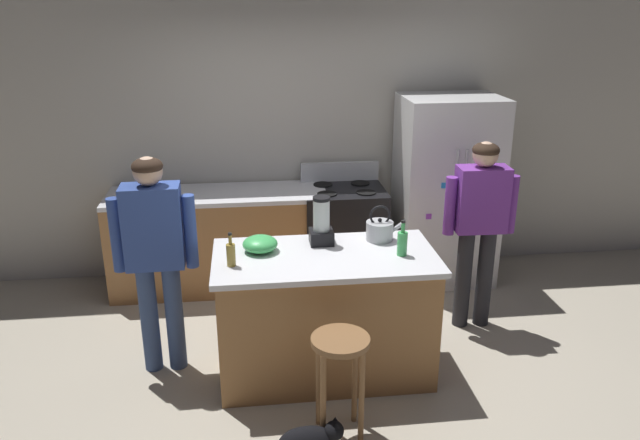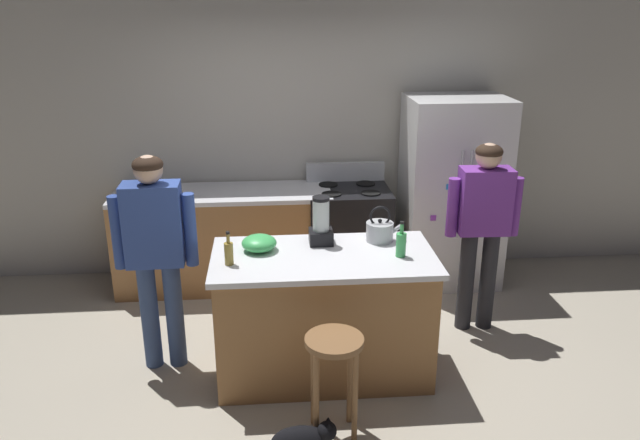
{
  "view_description": "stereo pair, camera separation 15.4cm",
  "coord_description": "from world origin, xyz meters",
  "views": [
    {
      "loc": [
        -0.51,
        -3.91,
        2.63
      ],
      "look_at": [
        0.0,
        0.3,
        1.09
      ],
      "focal_mm": 34.6,
      "sensor_mm": 36.0,
      "label": 1
    },
    {
      "loc": [
        -0.36,
        -3.93,
        2.63
      ],
      "look_at": [
        0.0,
        0.3,
        1.09
      ],
      "focal_mm": 34.6,
      "sensor_mm": 36.0,
      "label": 2
    }
  ],
  "objects": [
    {
      "name": "refrigerator",
      "position": [
        1.35,
        1.5,
        0.89
      ],
      "size": [
        0.9,
        0.73,
        1.78
      ],
      "color": "silver",
      "rests_on": "ground_plane"
    },
    {
      "name": "bottle_soda",
      "position": [
        0.53,
        -0.07,
        1.03
      ],
      "size": [
        0.07,
        0.07,
        0.26
      ],
      "color": "#3FB259",
      "rests_on": "kitchen_island"
    },
    {
      "name": "ground_plane",
      "position": [
        0.0,
        0.0,
        0.0
      ],
      "size": [
        14.0,
        14.0,
        0.0
      ],
      "primitive_type": "plane",
      "color": "#B2A893"
    },
    {
      "name": "bottle_vinegar",
      "position": [
        -0.65,
        -0.11,
        1.02
      ],
      "size": [
        0.06,
        0.06,
        0.24
      ],
      "color": "olive",
      "rests_on": "kitchen_island"
    },
    {
      "name": "mixing_bowl",
      "position": [
        -0.45,
        0.12,
        0.99
      ],
      "size": [
        0.25,
        0.25,
        0.11
      ],
      "primitive_type": "ellipsoid",
      "color": "#3FB259",
      "rests_on": "kitchen_island"
    },
    {
      "name": "tea_kettle",
      "position": [
        0.44,
        0.23,
        1.01
      ],
      "size": [
        0.28,
        0.2,
        0.27
      ],
      "color": "#B7BABF",
      "rests_on": "kitchen_island"
    },
    {
      "name": "person_by_island_left",
      "position": [
        -1.18,
        0.19,
        0.98
      ],
      "size": [
        0.59,
        0.23,
        1.63
      ],
      "color": "#384C7A",
      "rests_on": "ground_plane"
    },
    {
      "name": "bar_stool",
      "position": [
        -0.0,
        -0.72,
        0.54
      ],
      "size": [
        0.36,
        0.36,
        0.7
      ],
      "color": "brown",
      "rests_on": "ground_plane"
    },
    {
      "name": "kitchen_island",
      "position": [
        0.0,
        0.0,
        0.47
      ],
      "size": [
        1.56,
        0.81,
        0.94
      ],
      "color": "#9E6B3D",
      "rests_on": "ground_plane"
    },
    {
      "name": "blender_appliance",
      "position": [
        -0.0,
        0.22,
        1.09
      ],
      "size": [
        0.17,
        0.17,
        0.35
      ],
      "color": "black",
      "rests_on": "kitchen_island"
    },
    {
      "name": "back_wall",
      "position": [
        0.0,
        1.95,
        1.35
      ],
      "size": [
        8.0,
        0.1,
        2.7
      ],
      "primitive_type": "cube",
      "color": "#BCB7AD",
      "rests_on": "ground_plane"
    },
    {
      "name": "stove_range",
      "position": [
        0.37,
        1.52,
        0.48
      ],
      "size": [
        0.76,
        0.65,
        1.12
      ],
      "color": "black",
      "rests_on": "ground_plane"
    },
    {
      "name": "person_by_sink_right",
      "position": [
        1.32,
        0.54,
        0.96
      ],
      "size": [
        0.59,
        0.24,
        1.58
      ],
      "color": "#26262B",
      "rests_on": "ground_plane"
    },
    {
      "name": "back_counter_run",
      "position": [
        -0.8,
        1.55,
        0.47
      ],
      "size": [
        2.0,
        0.64,
        0.94
      ],
      "color": "#9E6B3D",
      "rests_on": "ground_plane"
    }
  ]
}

